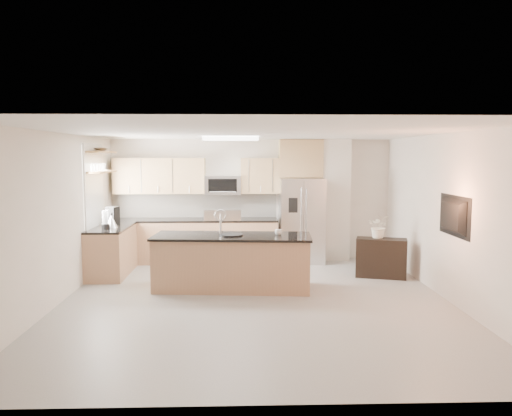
{
  "coord_description": "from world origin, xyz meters",
  "views": [
    {
      "loc": [
        -0.23,
        -7.55,
        2.25
      ],
      "look_at": [
        0.05,
        1.3,
        1.32
      ],
      "focal_mm": 35.0,
      "sensor_mm": 36.0,
      "label": 1
    }
  ],
  "objects_px": {
    "island": "(232,262)",
    "blender": "(105,221)",
    "credenza": "(381,258)",
    "flower_vase": "(379,220)",
    "platter": "(231,235)",
    "cup": "(278,232)",
    "television": "(449,216)",
    "range": "(223,240)",
    "bowl": "(101,149)",
    "microwave": "(223,185)",
    "kettle": "(111,221)",
    "coffee_maker": "(113,216)",
    "refrigerator": "(301,220)"
  },
  "relations": [
    {
      "from": "range",
      "to": "kettle",
      "type": "height_order",
      "value": "kettle"
    },
    {
      "from": "blender",
      "to": "bowl",
      "type": "distance_m",
      "value": 1.42
    },
    {
      "from": "range",
      "to": "microwave",
      "type": "relative_size",
      "value": 1.5
    },
    {
      "from": "credenza",
      "to": "platter",
      "type": "distance_m",
      "value": 2.91
    },
    {
      "from": "television",
      "to": "microwave",
      "type": "bearing_deg",
      "value": 47.25
    },
    {
      "from": "kettle",
      "to": "bowl",
      "type": "bearing_deg",
      "value": 127.29
    },
    {
      "from": "platter",
      "to": "flower_vase",
      "type": "xyz_separation_m",
      "value": [
        2.73,
        0.78,
        0.13
      ]
    },
    {
      "from": "credenza",
      "to": "range",
      "type": "bearing_deg",
      "value": 170.47
    },
    {
      "from": "coffee_maker",
      "to": "flower_vase",
      "type": "distance_m",
      "value": 5.07
    },
    {
      "from": "blender",
      "to": "television",
      "type": "distance_m",
      "value": 5.84
    },
    {
      "from": "microwave",
      "to": "flower_vase",
      "type": "relative_size",
      "value": 1.14
    },
    {
      "from": "island",
      "to": "flower_vase",
      "type": "distance_m",
      "value": 2.88
    },
    {
      "from": "range",
      "to": "flower_vase",
      "type": "xyz_separation_m",
      "value": [
        2.94,
        -1.38,
        0.59
      ]
    },
    {
      "from": "blender",
      "to": "credenza",
      "type": "bearing_deg",
      "value": -0.07
    },
    {
      "from": "microwave",
      "to": "bowl",
      "type": "relative_size",
      "value": 2.34
    },
    {
      "from": "refrigerator",
      "to": "blender",
      "type": "distance_m",
      "value": 3.99
    },
    {
      "from": "cup",
      "to": "television",
      "type": "height_order",
      "value": "television"
    },
    {
      "from": "refrigerator",
      "to": "island",
      "type": "relative_size",
      "value": 0.66
    },
    {
      "from": "island",
      "to": "credenza",
      "type": "distance_m",
      "value": 2.84
    },
    {
      "from": "credenza",
      "to": "flower_vase",
      "type": "distance_m",
      "value": 0.7
    },
    {
      "from": "platter",
      "to": "microwave",
      "type": "bearing_deg",
      "value": 95.37
    },
    {
      "from": "microwave",
      "to": "credenza",
      "type": "bearing_deg",
      "value": -27.74
    },
    {
      "from": "blender",
      "to": "kettle",
      "type": "bearing_deg",
      "value": 77.44
    },
    {
      "from": "coffee_maker",
      "to": "flower_vase",
      "type": "relative_size",
      "value": 0.53
    },
    {
      "from": "refrigerator",
      "to": "bowl",
      "type": "height_order",
      "value": "bowl"
    },
    {
      "from": "microwave",
      "to": "television",
      "type": "xyz_separation_m",
      "value": [
        3.51,
        -3.24,
        -0.28
      ]
    },
    {
      "from": "credenza",
      "to": "bowl",
      "type": "xyz_separation_m",
      "value": [
        -5.23,
        0.53,
        2.01
      ]
    },
    {
      "from": "range",
      "to": "television",
      "type": "bearing_deg",
      "value": -41.64
    },
    {
      "from": "credenza",
      "to": "flower_vase",
      "type": "relative_size",
      "value": 1.36
    },
    {
      "from": "kettle",
      "to": "platter",
      "type": "bearing_deg",
      "value": -23.04
    },
    {
      "from": "coffee_maker",
      "to": "credenza",
      "type": "bearing_deg",
      "value": -6.66
    },
    {
      "from": "island",
      "to": "television",
      "type": "bearing_deg",
      "value": -11.96
    },
    {
      "from": "coffee_maker",
      "to": "bowl",
      "type": "xyz_separation_m",
      "value": [
        -0.16,
        -0.07,
        1.29
      ]
    },
    {
      "from": "blender",
      "to": "flower_vase",
      "type": "relative_size",
      "value": 0.52
    },
    {
      "from": "flower_vase",
      "to": "bowl",
      "type": "bearing_deg",
      "value": 174.89
    },
    {
      "from": "refrigerator",
      "to": "television",
      "type": "distance_m",
      "value": 3.62
    },
    {
      "from": "kettle",
      "to": "refrigerator",
      "type": "bearing_deg",
      "value": 17.57
    },
    {
      "from": "island",
      "to": "blender",
      "type": "xyz_separation_m",
      "value": [
        -2.3,
        0.71,
        0.61
      ]
    },
    {
      "from": "blender",
      "to": "microwave",
      "type": "bearing_deg",
      "value": 36.97
    },
    {
      "from": "range",
      "to": "bowl",
      "type": "height_order",
      "value": "bowl"
    },
    {
      "from": "bowl",
      "to": "television",
      "type": "xyz_separation_m",
      "value": [
        5.76,
        -2.2,
        -1.03
      ]
    },
    {
      "from": "bowl",
      "to": "television",
      "type": "relative_size",
      "value": 0.3
    },
    {
      "from": "bowl",
      "to": "coffee_maker",
      "type": "bearing_deg",
      "value": 23.22
    },
    {
      "from": "blender",
      "to": "flower_vase",
      "type": "distance_m",
      "value": 5.02
    },
    {
      "from": "island",
      "to": "bowl",
      "type": "distance_m",
      "value": 3.36
    },
    {
      "from": "microwave",
      "to": "island",
      "type": "bearing_deg",
      "value": -84.29
    },
    {
      "from": "refrigerator",
      "to": "island",
      "type": "distance_m",
      "value": 2.58
    },
    {
      "from": "cup",
      "to": "blender",
      "type": "distance_m",
      "value": 3.17
    },
    {
      "from": "credenza",
      "to": "blender",
      "type": "bearing_deg",
      "value": -163.75
    },
    {
      "from": "microwave",
      "to": "cup",
      "type": "relative_size",
      "value": 6.15
    }
  ]
}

